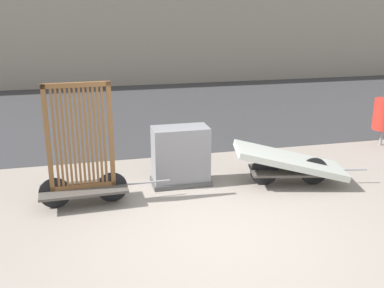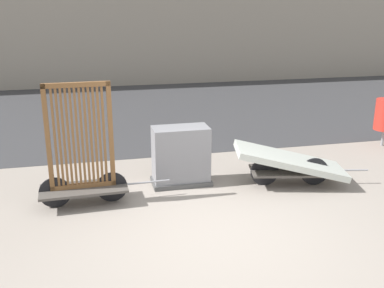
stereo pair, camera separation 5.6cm
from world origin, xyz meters
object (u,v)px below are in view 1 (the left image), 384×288
utility_cabinet (181,158)px  trash_bin (384,114)px  bike_cart_with_mattress (290,163)px  bike_cart_with_bedframe (82,161)px

utility_cabinet → trash_bin: bearing=13.4°
utility_cabinet → trash_bin: 4.97m
bike_cart_with_mattress → utility_cabinet: utility_cabinet is taller
bike_cart_with_bedframe → utility_cabinet: (1.65, 0.49, -0.25)m
bike_cart_with_bedframe → utility_cabinet: size_ratio=2.00×
utility_cabinet → bike_cart_with_mattress: bearing=-15.2°
bike_cart_with_mattress → utility_cabinet: (-1.82, 0.50, 0.07)m
bike_cart_with_bedframe → utility_cabinet: bike_cart_with_bedframe is taller
bike_cart_with_bedframe → bike_cart_with_mattress: size_ratio=0.87×
bike_cart_with_mattress → utility_cabinet: bearing=176.8°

